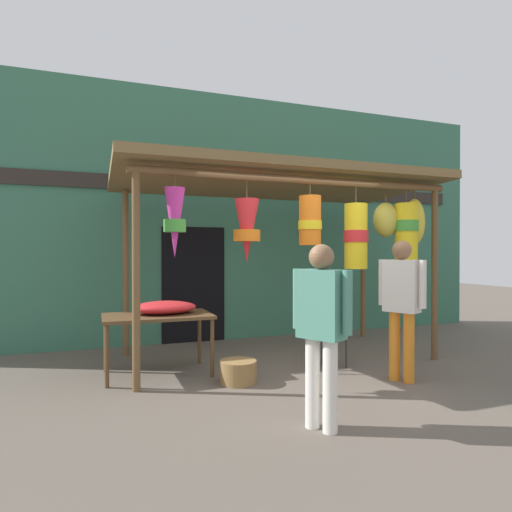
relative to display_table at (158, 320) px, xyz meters
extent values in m
plane|color=#60564C|center=(1.62, -0.69, -0.69)|extent=(30.00, 30.00, 0.00)
cube|color=#387056|center=(1.62, 1.97, 1.50)|extent=(10.46, 0.25, 4.38)
cube|color=#2D2823|center=(1.62, 1.83, 2.02)|extent=(9.41, 0.04, 0.24)
cube|color=black|center=(0.86, 1.84, 0.31)|extent=(1.10, 0.03, 2.00)
cylinder|color=brown|center=(-0.32, -0.60, 0.55)|extent=(0.09, 0.09, 2.49)
cylinder|color=brown|center=(3.89, -0.60, 0.55)|extent=(0.09, 0.09, 2.49)
cylinder|color=brown|center=(-0.32, 1.21, 0.55)|extent=(0.09, 0.09, 2.49)
cylinder|color=brown|center=(3.89, 1.21, 0.55)|extent=(0.09, 0.09, 2.49)
cylinder|color=brown|center=(1.79, -0.60, 1.80)|extent=(4.41, 0.10, 0.10)
cylinder|color=brown|center=(1.79, 1.21, 1.95)|extent=(4.41, 0.10, 0.10)
cube|color=olive|center=(1.79, 0.31, 1.92)|extent=(4.71, 2.31, 0.24)
cylinder|color=brown|center=(0.11, -0.64, 1.68)|extent=(0.01, 0.01, 0.14)
cone|color=#D13399|center=(0.11, -0.64, 1.21)|extent=(0.23, 0.23, 0.80)
cylinder|color=green|center=(0.11, -0.64, 1.17)|extent=(0.25, 0.25, 0.14)
cylinder|color=brown|center=(1.03, -0.51, 1.64)|extent=(0.01, 0.01, 0.22)
cone|color=red|center=(1.03, -0.51, 1.14)|extent=(0.31, 0.31, 0.79)
cylinder|color=orange|center=(1.03, -0.51, 1.08)|extent=(0.33, 0.33, 0.14)
cylinder|color=brown|center=(1.86, -0.60, 1.67)|extent=(0.01, 0.01, 0.15)
cylinder|color=orange|center=(1.86, -0.60, 1.28)|extent=(0.28, 0.28, 0.64)
cylinder|color=yellow|center=(1.86, -0.60, 1.22)|extent=(0.31, 0.31, 0.11)
cylinder|color=brown|center=(2.56, -0.59, 1.64)|extent=(0.01, 0.01, 0.23)
cylinder|color=yellow|center=(2.56, -0.59, 1.09)|extent=(0.30, 0.30, 0.88)
cylinder|color=red|center=(2.56, -0.59, 1.08)|extent=(0.33, 0.33, 0.16)
cylinder|color=brown|center=(3.38, -0.60, 1.65)|extent=(0.01, 0.01, 0.19)
cylinder|color=yellow|center=(3.38, -0.60, 1.14)|extent=(0.31, 0.31, 0.85)
cylinder|color=green|center=(3.38, -0.60, 1.24)|extent=(0.34, 0.34, 0.15)
cylinder|color=#4C3D23|center=(3.54, -0.58, 1.69)|extent=(0.02, 0.02, 0.12)
ellipsoid|color=yellow|center=(3.54, -0.58, 1.30)|extent=(0.31, 0.26, 0.66)
cylinder|color=#4C3D23|center=(3.12, -0.49, 1.66)|extent=(0.02, 0.02, 0.17)
ellipsoid|color=gold|center=(3.12, -0.49, 1.33)|extent=(0.36, 0.31, 0.49)
cube|color=brown|center=(0.00, 0.00, 0.05)|extent=(1.35, 0.81, 0.04)
cylinder|color=brown|center=(-0.62, -0.36, -0.33)|extent=(0.05, 0.05, 0.73)
cylinder|color=brown|center=(0.62, -0.36, -0.33)|extent=(0.05, 0.05, 0.73)
cylinder|color=brown|center=(-0.62, 0.36, -0.33)|extent=(0.05, 0.05, 0.73)
cylinder|color=brown|center=(0.62, 0.36, -0.33)|extent=(0.05, 0.05, 0.73)
ellipsoid|color=red|center=(0.09, 0.04, 0.16)|extent=(0.81, 0.57, 0.16)
ellipsoid|color=#D13399|center=(0.21, -0.02, 0.17)|extent=(0.36, 0.28, 0.11)
cube|color=#AD1E1E|center=(2.17, -0.52, -0.25)|extent=(0.55, 0.55, 0.04)
cube|color=#AD1E1E|center=(2.33, -0.42, -0.05)|extent=(0.25, 0.35, 0.40)
cylinder|color=#333338|center=(1.93, -0.47, -0.47)|extent=(0.03, 0.03, 0.44)
cylinder|color=#333338|center=(2.12, -0.77, -0.47)|extent=(0.03, 0.03, 0.44)
cylinder|color=#333338|center=(2.23, -0.27, -0.47)|extent=(0.03, 0.03, 0.44)
cylinder|color=#333338|center=(2.42, -0.57, -0.47)|extent=(0.03, 0.03, 0.44)
cylinder|color=olive|center=(0.85, -0.71, -0.56)|extent=(0.44, 0.44, 0.27)
cylinder|color=orange|center=(2.69, -1.24, -0.27)|extent=(0.13, 0.13, 0.84)
cylinder|color=orange|center=(2.77, -1.40, -0.27)|extent=(0.13, 0.13, 0.84)
cube|color=silver|center=(2.73, -1.32, 0.46)|extent=(0.38, 0.46, 0.63)
cylinder|color=silver|center=(2.61, -1.09, 0.49)|extent=(0.08, 0.08, 0.57)
cylinder|color=silver|center=(2.84, -1.55, 0.49)|extent=(0.08, 0.08, 0.57)
sphere|color=#896042|center=(2.73, -1.32, 0.89)|extent=(0.23, 0.23, 0.23)
cylinder|color=silver|center=(1.16, -2.34, -0.29)|extent=(0.13, 0.13, 0.81)
cylinder|color=silver|center=(1.07, -2.18, -0.29)|extent=(0.13, 0.13, 0.81)
cube|color=#4C8E7A|center=(1.11, -2.26, 0.42)|extent=(0.39, 0.46, 0.60)
cylinder|color=#4C8E7A|center=(1.24, -2.48, 0.45)|extent=(0.08, 0.08, 0.54)
cylinder|color=#4C8E7A|center=(0.99, -2.03, 0.45)|extent=(0.08, 0.08, 0.54)
sphere|color=#896042|center=(1.11, -2.26, 0.83)|extent=(0.22, 0.22, 0.22)
camera|label=1|loc=(-0.74, -5.63, 0.87)|focal=30.51mm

